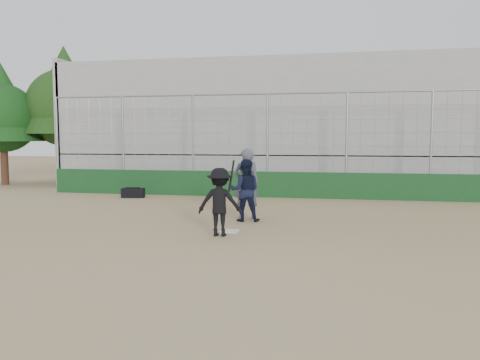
% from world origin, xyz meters
% --- Properties ---
extents(ground, '(90.00, 90.00, 0.00)m').
position_xyz_m(ground, '(0.00, 0.00, 0.00)').
color(ground, olive).
rests_on(ground, ground).
extents(home_plate, '(0.44, 0.44, 0.02)m').
position_xyz_m(home_plate, '(0.00, 0.00, 0.01)').
color(home_plate, white).
rests_on(home_plate, ground).
extents(backstop, '(18.10, 0.25, 4.04)m').
position_xyz_m(backstop, '(0.00, 7.00, 0.96)').
color(backstop, '#123918').
rests_on(backstop, ground).
extents(bleachers, '(20.25, 6.70, 6.98)m').
position_xyz_m(bleachers, '(0.00, 11.95, 2.92)').
color(bleachers, gray).
rests_on(bleachers, ground).
extents(tree_left, '(4.48, 4.48, 7.00)m').
position_xyz_m(tree_left, '(-11.00, 11.00, 4.39)').
color(tree_left, '#3D2516').
rests_on(tree_left, ground).
extents(tree_right, '(3.84, 3.84, 6.00)m').
position_xyz_m(tree_right, '(-13.50, 9.50, 3.76)').
color(tree_right, '#392014').
rests_on(tree_right, ground).
extents(batter_at_plate, '(1.06, 0.76, 1.77)m').
position_xyz_m(batter_at_plate, '(-0.11, -0.52, 0.80)').
color(batter_at_plate, black).
rests_on(batter_at_plate, ground).
extents(catcher_crouched, '(0.90, 0.74, 1.16)m').
position_xyz_m(catcher_crouched, '(0.13, 1.48, 0.58)').
color(catcher_crouched, black).
rests_on(catcher_crouched, ground).
extents(umpire, '(0.84, 0.67, 1.80)m').
position_xyz_m(umpire, '(0.09, 1.88, 0.90)').
color(umpire, '#484E5B').
rests_on(umpire, ground).
extents(equipment_bag, '(0.91, 0.51, 0.41)m').
position_xyz_m(equipment_bag, '(-5.08, 5.82, 0.18)').
color(equipment_bag, black).
rests_on(equipment_bag, ground).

